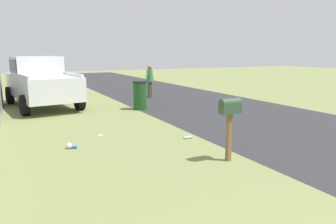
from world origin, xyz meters
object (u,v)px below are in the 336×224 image
(pickup_truck, at_px, (40,80))
(pedestrian, at_px, (150,79))
(trash_bin, at_px, (140,95))
(mailbox, at_px, (230,112))

(pickup_truck, distance_m, pedestrian, 5.12)
(trash_bin, distance_m, pedestrian, 3.34)
(pickup_truck, xyz_separation_m, trash_bin, (-2.61, -3.44, -0.53))
(mailbox, distance_m, pedestrian, 9.63)
(mailbox, xyz_separation_m, pickup_truck, (9.10, 2.84, 0.05))
(pickup_truck, distance_m, trash_bin, 4.35)
(pickup_truck, bearing_deg, trash_bin, -135.28)
(pickup_truck, bearing_deg, mailbox, -170.77)
(mailbox, bearing_deg, pickup_truck, 16.96)
(mailbox, xyz_separation_m, trash_bin, (6.49, -0.60, -0.48))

